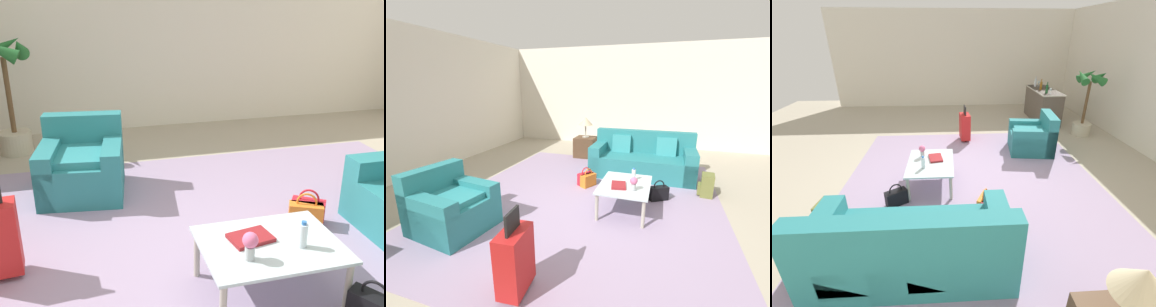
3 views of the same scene
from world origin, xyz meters
The scene contains 16 objects.
ground_plane centered at (0.00, 0.00, 0.00)m, with size 12.00×12.00×0.00m, color #A89E89.
wall_right centered at (5.06, 0.00, 1.55)m, with size 0.12×8.00×3.10m, color silver.
area_rug centered at (0.60, 0.20, 0.00)m, with size 5.20×4.40×0.01m, color #9984A3.
couch centered at (2.20, -0.60, 0.31)m, with size 0.96×2.13×0.93m.
armchair centered at (-0.89, 1.67, 0.29)m, with size 0.99×1.00×0.84m.
coffee_table centered at (0.40, -0.50, 0.38)m, with size 1.02×0.75×0.43m.
water_bottle centered at (0.60, -0.60, 0.53)m, with size 0.06×0.06×0.20m.
coffee_table_book centered at (0.28, -0.42, 0.45)m, with size 0.31×0.21×0.03m, color maroon.
flower_vase centered at (0.18, -0.65, 0.56)m, with size 0.11×0.11×0.21m.
side_table centered at (3.20, 1.00, 0.27)m, with size 0.54×0.54×0.54m, color #513823.
table_lamp centered at (3.20, 1.00, 0.96)m, with size 0.38×0.38×0.54m.
suitcase_red centered at (-1.60, 0.20, 0.36)m, with size 0.42×0.26×0.85m.
handbag_orange centered at (1.16, 0.31, 0.13)m, with size 0.35×0.27×0.36m.
handbag_black centered at (0.95, -1.00, 0.13)m, with size 0.29×0.35×0.36m.
handbag_red centered at (1.22, 0.38, 0.13)m, with size 0.34×0.30×0.36m.
backpack_olive centered at (1.40, -1.79, 0.19)m, with size 0.32×0.28×0.40m.
Camera 2 is at (-3.33, -1.00, 1.91)m, focal length 24.00 mm.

